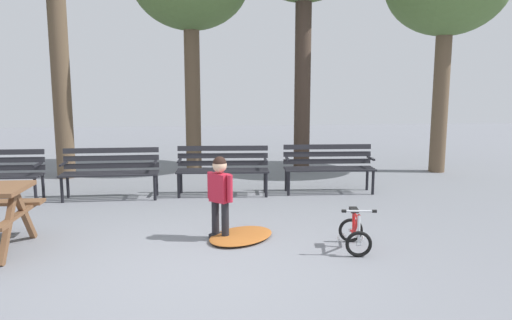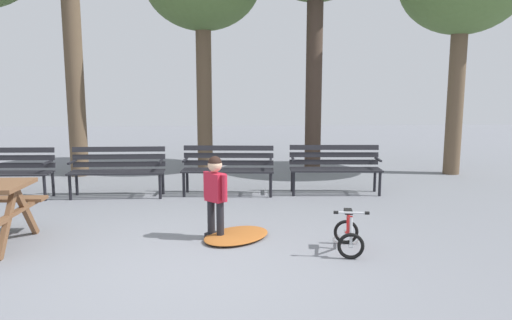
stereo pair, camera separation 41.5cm
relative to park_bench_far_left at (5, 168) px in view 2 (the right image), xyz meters
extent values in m
plane|color=slate|center=(3.35, -3.43, -0.51)|extent=(36.00, 36.00, 0.00)
cube|color=brown|center=(1.28, -2.84, -0.15)|extent=(0.07, 0.57, 0.76)
cube|color=brown|center=(1.29, -2.34, -0.15)|extent=(0.07, 0.57, 0.76)
cube|color=brown|center=(1.29, -2.59, -0.09)|extent=(0.10, 1.10, 0.04)
cube|color=#232328|center=(0.00, 0.09, -0.07)|extent=(1.60, 0.12, 0.03)
cube|color=#232328|center=(0.00, -0.03, -0.07)|extent=(1.60, 0.12, 0.03)
cube|color=#232328|center=(0.00, -0.15, -0.07)|extent=(1.60, 0.12, 0.03)
cube|color=#232328|center=(0.00, 0.13, 0.03)|extent=(1.60, 0.09, 0.09)
cube|color=#232328|center=(0.00, 0.13, 0.16)|extent=(1.60, 0.09, 0.09)
cube|color=#232328|center=(0.00, 0.13, 0.30)|extent=(1.60, 0.09, 0.09)
cylinder|color=black|center=(0.74, -0.27, -0.29)|extent=(0.05, 0.05, 0.44)
cylinder|color=black|center=(0.75, 0.09, -0.29)|extent=(0.05, 0.05, 0.44)
cube|color=black|center=(0.75, -0.09, 0.11)|extent=(0.05, 0.40, 0.03)
cube|color=#232328|center=(1.90, 0.10, -0.07)|extent=(1.60, 0.07, 0.03)
cube|color=#232328|center=(1.90, -0.02, -0.07)|extent=(1.60, 0.07, 0.03)
cube|color=#232328|center=(1.90, -0.14, -0.07)|extent=(1.60, 0.07, 0.03)
cube|color=#232328|center=(1.90, -0.26, -0.07)|extent=(1.60, 0.07, 0.03)
cube|color=#232328|center=(1.90, 0.14, 0.03)|extent=(1.60, 0.04, 0.09)
cube|color=#232328|center=(1.90, 0.14, 0.16)|extent=(1.60, 0.04, 0.09)
cube|color=#232328|center=(1.90, 0.14, 0.30)|extent=(1.60, 0.04, 0.09)
cylinder|color=black|center=(2.65, -0.24, -0.29)|extent=(0.05, 0.05, 0.44)
cylinder|color=black|center=(2.65, 0.12, -0.29)|extent=(0.05, 0.05, 0.44)
cube|color=black|center=(2.65, -0.06, 0.11)|extent=(0.04, 0.40, 0.03)
cylinder|color=black|center=(1.15, -0.24, -0.29)|extent=(0.05, 0.05, 0.44)
cylinder|color=black|center=(1.15, 0.12, -0.29)|extent=(0.05, 0.05, 0.44)
cube|color=black|center=(1.15, -0.06, 0.11)|extent=(0.04, 0.40, 0.03)
cube|color=#232328|center=(3.81, 0.16, -0.07)|extent=(1.60, 0.19, 0.03)
cube|color=#232328|center=(3.80, 0.04, -0.07)|extent=(1.60, 0.19, 0.03)
cube|color=#232328|center=(3.79, -0.08, -0.07)|extent=(1.60, 0.19, 0.03)
cube|color=#232328|center=(3.78, -0.20, -0.07)|extent=(1.60, 0.19, 0.03)
cube|color=#232328|center=(3.81, 0.20, 0.03)|extent=(1.60, 0.16, 0.09)
cube|color=#232328|center=(3.81, 0.20, 0.16)|extent=(1.60, 0.16, 0.09)
cube|color=#232328|center=(3.81, 0.20, 0.30)|extent=(1.60, 0.16, 0.09)
cylinder|color=black|center=(4.53, -0.24, -0.29)|extent=(0.05, 0.05, 0.44)
cylinder|color=black|center=(4.56, 0.12, -0.29)|extent=(0.05, 0.05, 0.44)
cube|color=black|center=(4.55, -0.06, 0.11)|extent=(0.07, 0.40, 0.03)
cylinder|color=black|center=(3.04, -0.13, -0.29)|extent=(0.05, 0.05, 0.44)
cylinder|color=black|center=(3.06, 0.23, -0.29)|extent=(0.05, 0.05, 0.44)
cube|color=black|center=(3.05, 0.05, 0.11)|extent=(0.07, 0.40, 0.03)
cube|color=#232328|center=(5.71, 0.14, -0.07)|extent=(1.60, 0.16, 0.03)
cube|color=#232328|center=(5.70, 0.02, -0.07)|extent=(1.60, 0.16, 0.03)
cube|color=#232328|center=(5.69, -0.10, -0.07)|extent=(1.60, 0.16, 0.03)
cube|color=#232328|center=(5.69, -0.22, -0.07)|extent=(1.60, 0.16, 0.03)
cube|color=#232328|center=(5.71, 0.18, 0.03)|extent=(1.60, 0.14, 0.09)
cube|color=#232328|center=(5.71, 0.18, 0.16)|extent=(1.60, 0.14, 0.09)
cube|color=#232328|center=(5.71, 0.18, 0.30)|extent=(1.60, 0.14, 0.09)
cylinder|color=black|center=(6.44, -0.25, -0.29)|extent=(0.05, 0.05, 0.44)
cylinder|color=black|center=(6.46, 0.11, -0.29)|extent=(0.05, 0.05, 0.44)
cube|color=black|center=(6.45, -0.07, 0.11)|extent=(0.06, 0.40, 0.03)
cylinder|color=black|center=(4.94, -0.16, -0.29)|extent=(0.05, 0.05, 0.44)
cylinder|color=black|center=(4.96, 0.20, -0.29)|extent=(0.05, 0.05, 0.44)
cube|color=black|center=(4.95, 0.02, 0.11)|extent=(0.06, 0.40, 0.03)
cylinder|color=black|center=(3.71, -2.49, -0.27)|extent=(0.09, 0.09, 0.48)
cube|color=black|center=(3.71, -2.49, -0.48)|extent=(0.18, 0.18, 0.06)
cylinder|color=black|center=(3.59, -2.37, -0.27)|extent=(0.09, 0.09, 0.48)
cube|color=black|center=(3.59, -2.37, -0.48)|extent=(0.18, 0.18, 0.06)
cube|color=#B71E33|center=(3.65, -2.43, 0.15)|extent=(0.28, 0.28, 0.36)
sphere|color=#E0B28E|center=(3.65, -2.43, 0.43)|extent=(0.18, 0.18, 0.18)
sphere|color=black|center=(3.65, -2.43, 0.46)|extent=(0.17, 0.17, 0.17)
cylinder|color=#B71E33|center=(3.77, -2.55, 0.16)|extent=(0.07, 0.07, 0.34)
cylinder|color=#B71E33|center=(3.54, -2.31, 0.16)|extent=(0.07, 0.07, 0.34)
torus|color=black|center=(5.17, -3.25, -0.36)|extent=(0.30, 0.08, 0.30)
cylinder|color=silver|center=(5.17, -3.25, -0.36)|extent=(0.06, 0.05, 0.04)
torus|color=black|center=(5.24, -2.73, -0.36)|extent=(0.30, 0.08, 0.30)
cylinder|color=silver|center=(5.24, -2.73, -0.36)|extent=(0.06, 0.05, 0.04)
torus|color=white|center=(5.35, -2.75, -0.46)|extent=(0.11, 0.04, 0.11)
torus|color=white|center=(5.13, -2.72, -0.46)|extent=(0.11, 0.04, 0.11)
cylinder|color=red|center=(5.19, -3.07, -0.19)|extent=(0.08, 0.31, 0.32)
cylinder|color=red|center=(5.21, -2.91, -0.21)|extent=(0.05, 0.08, 0.27)
cylinder|color=red|center=(5.22, -2.83, -0.35)|extent=(0.06, 0.20, 0.05)
cylinder|color=silver|center=(5.17, -3.23, -0.20)|extent=(0.04, 0.08, 0.32)
cylinder|color=red|center=(5.19, -3.05, -0.09)|extent=(0.08, 0.32, 0.05)
cube|color=black|center=(5.22, -2.89, -0.06)|extent=(0.11, 0.18, 0.04)
cylinder|color=silver|center=(5.17, -3.21, 0.01)|extent=(0.34, 0.07, 0.02)
cylinder|color=black|center=(5.34, -3.23, 0.01)|extent=(0.05, 0.04, 0.04)
cylinder|color=black|center=(5.00, -3.19, 0.01)|extent=(0.05, 0.04, 0.04)
ellipsoid|color=#9E5623|center=(3.91, -2.44, -0.48)|extent=(1.13, 1.13, 0.07)
cylinder|color=brown|center=(0.62, 2.03, 1.73)|extent=(0.37, 0.37, 4.48)
cylinder|color=brown|center=(3.27, 2.76, 1.14)|extent=(0.35, 0.35, 3.31)
cylinder|color=#423328|center=(5.71, 2.38, 1.44)|extent=(0.36, 0.36, 3.90)
cylinder|color=brown|center=(8.67, 1.79, 1.07)|extent=(0.34, 0.34, 3.16)
camera|label=1|loc=(3.42, -8.24, 1.40)|focal=33.63mm
camera|label=2|loc=(3.84, -8.28, 1.40)|focal=33.63mm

